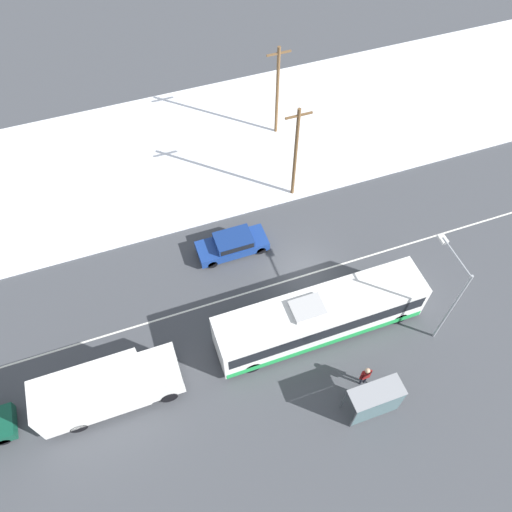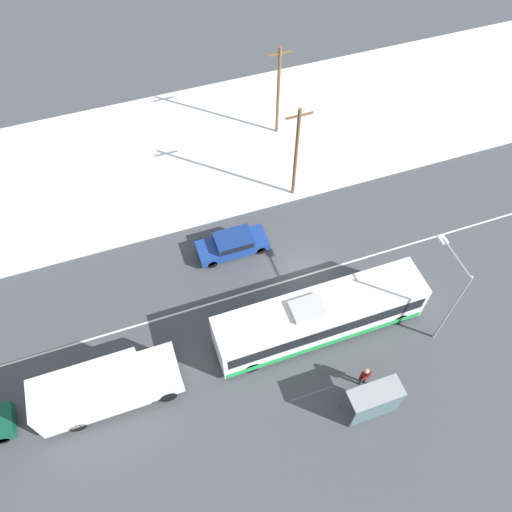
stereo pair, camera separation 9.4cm
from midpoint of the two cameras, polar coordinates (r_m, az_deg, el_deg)
ground_plane at (r=32.05m, az=5.59°, el=-2.19°), size 120.00×120.00×0.00m
snow_lot at (r=40.24m, az=-2.01°, el=13.24°), size 80.00×14.68×0.12m
lane_marking_center at (r=32.05m, az=5.59°, el=-2.19°), size 60.00×0.12×0.00m
city_bus at (r=28.83m, az=7.24°, el=-6.87°), size 12.22×2.57×3.20m
box_truck at (r=27.92m, az=-16.87°, el=-14.34°), size 7.46×2.30×2.91m
sedan_car at (r=32.42m, az=-2.76°, el=1.43°), size 4.60×1.80×1.39m
pedestrian_at_stop at (r=28.21m, az=12.33°, el=-13.13°), size 0.66×0.30×1.85m
bus_shelter at (r=27.21m, az=13.57°, el=-15.92°), size 2.85×1.20×2.40m
streetlamp at (r=28.28m, az=21.23°, el=-3.61°), size 0.36×2.93×6.52m
utility_pole_roadside at (r=33.49m, az=4.46°, el=11.66°), size 1.80×0.24×7.48m
utility_pole_snowlot at (r=38.51m, az=2.38°, el=18.36°), size 1.80×0.24×7.40m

